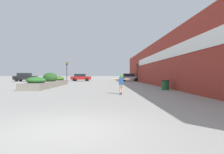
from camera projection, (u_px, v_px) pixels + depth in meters
name	position (u px, v px, depth m)	size (l,w,h in m)	color
ground_plane	(64.00, 130.00, 4.84)	(300.00, 300.00, 0.00)	gray
building_wall_right	(154.00, 64.00, 26.15)	(0.67, 49.83, 5.30)	maroon
planter_box	(49.00, 82.00, 21.87)	(1.86, 11.91, 1.54)	slate
skateboard	(121.00, 93.00, 13.57)	(0.24, 0.78, 0.09)	navy
skateboarder	(121.00, 82.00, 13.56)	(1.14, 0.21, 1.22)	tan
trash_bin	(165.00, 85.00, 17.38)	(0.66, 0.66, 0.84)	#1E5B33
car_leftmost	(81.00, 77.00, 40.02)	(3.94, 1.97, 1.45)	maroon
car_center_left	(129.00, 77.00, 39.55)	(3.99, 2.06, 1.51)	#BCBCC1
car_center_right	(182.00, 77.00, 39.05)	(4.62, 2.07, 1.53)	silver
car_rightmost	(25.00, 77.00, 38.53)	(4.09, 2.01, 1.63)	black
traffic_light_left	(67.00, 69.00, 35.10)	(0.28, 0.30, 3.44)	black
traffic_light_right	(138.00, 70.00, 35.52)	(0.28, 0.30, 3.20)	black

